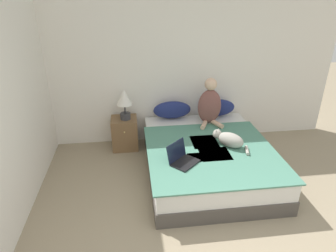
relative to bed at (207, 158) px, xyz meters
name	(u,v)px	position (x,y,z in m)	size (l,w,h in m)	color
wall_back	(181,66)	(-0.21, 1.14, 1.05)	(5.18, 0.05, 2.55)	white
wall_side	(7,109)	(-2.32, -0.44, 1.05)	(0.05, 4.11, 2.55)	white
bed	(207,158)	(0.00, 0.00, 0.00)	(1.71, 2.13, 0.46)	#4C4742
pillow_near	(172,110)	(-0.37, 0.94, 0.38)	(0.61, 0.21, 0.29)	navy
pillow_far	(216,108)	(0.37, 0.94, 0.38)	(0.61, 0.21, 0.29)	navy
person_sitting	(210,104)	(0.18, 0.67, 0.55)	(0.38, 0.36, 0.74)	brown
cat_tabby	(229,139)	(0.26, -0.10, 0.33)	(0.43, 0.48, 0.20)	#A8A399
laptop_open	(182,159)	(-0.44, -0.43, 0.29)	(0.44, 0.44, 0.25)	black
nightstand	(125,133)	(-1.16, 0.87, 0.03)	(0.41, 0.40, 0.52)	brown
table_lamp	(124,100)	(-1.13, 0.85, 0.61)	(0.24, 0.24, 0.49)	#38383D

